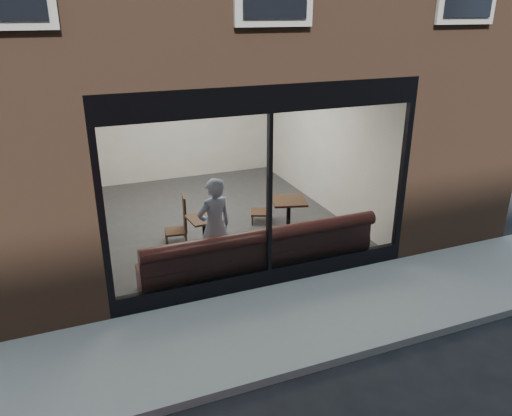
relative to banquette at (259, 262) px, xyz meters
name	(u,v)px	position (x,y,z in m)	size (l,w,h in m)	color
ground	(332,361)	(0.00, -2.45, -0.23)	(120.00, 120.00, 0.00)	black
sidewalk_near	(297,319)	(0.00, -1.45, -0.22)	(40.00, 2.00, 0.01)	gray
kerb_near	(334,360)	(0.00, -2.50, -0.17)	(40.00, 0.10, 0.12)	gray
host_building_pier_left	(14,131)	(-3.75, 5.55, 1.38)	(2.50, 12.00, 3.20)	brown
host_building_pier_right	(308,108)	(3.75, 5.55, 1.38)	(2.50, 12.00, 3.20)	brown
host_building_backfill	(153,100)	(0.00, 8.55, 1.38)	(5.00, 6.00, 3.20)	brown
cafe_floor	(214,218)	(0.00, 2.55, -0.21)	(6.00, 6.00, 0.00)	#2D2D30
cafe_ceiling	(208,65)	(0.00, 2.55, 2.97)	(6.00, 6.00, 0.00)	white
cafe_wall_back	(176,118)	(0.00, 5.54, 1.37)	(5.00, 5.00, 0.00)	silver
cafe_wall_left	(82,159)	(-2.49, 2.55, 1.37)	(6.00, 6.00, 0.00)	silver
cafe_wall_right	(320,135)	(2.49, 2.55, 1.37)	(6.00, 6.00, 0.00)	silver
storefront_kick	(269,277)	(0.00, -0.40, -0.08)	(5.00, 0.10, 0.30)	black
storefront_header	(270,99)	(0.00, -0.40, 2.77)	(5.00, 0.10, 0.40)	black
storefront_mullion	(269,195)	(0.00, -0.40, 1.32)	(0.06, 0.10, 2.50)	black
storefront_glass	(270,196)	(0.00, -0.43, 1.33)	(4.80, 4.80, 0.00)	white
banquette	(259,262)	(0.00, 0.00, 0.00)	(4.00, 0.55, 0.45)	#3A1615
person	(215,227)	(-0.67, 0.29, 0.62)	(0.62, 0.41, 1.70)	#95A5C7
cafe_table_left	(204,219)	(-0.65, 0.96, 0.52)	(0.54, 0.54, 0.03)	#332113
cafe_table_right	(289,201)	(1.11, 1.19, 0.52)	(0.63, 0.63, 0.04)	#332113
cafe_chair_left	(176,231)	(-1.02, 1.71, 0.01)	(0.39, 0.39, 0.04)	#332113
cafe_chair_right	(261,212)	(0.86, 1.99, 0.01)	(0.42, 0.42, 0.04)	#332113
wall_poster	(88,171)	(-2.45, 1.62, 1.42)	(0.02, 0.59, 0.79)	white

